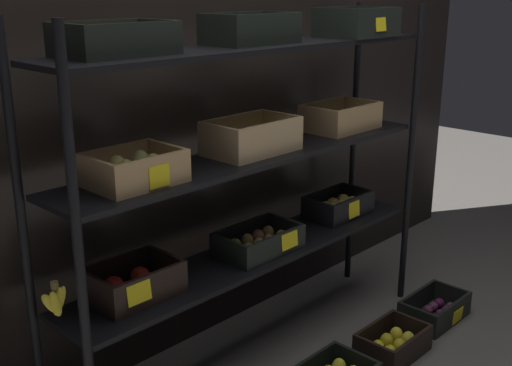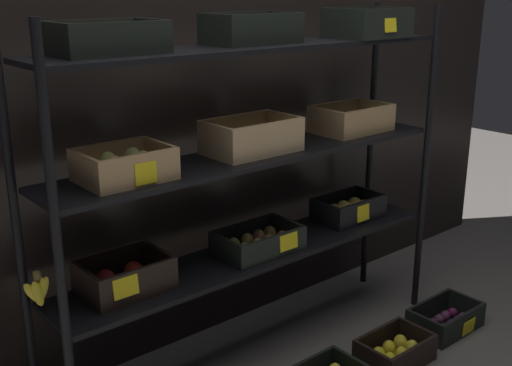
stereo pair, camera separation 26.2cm
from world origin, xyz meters
name	(u,v)px [view 2 (the right image)]	position (x,y,z in m)	size (l,w,h in m)	color
ground_plane	(256,353)	(0.00, 0.00, 0.00)	(10.00, 10.00, 0.00)	#605B56
storefront_wall	(201,84)	(0.00, 0.37, 1.17)	(4.26, 0.12, 2.34)	black
display_rack	(256,151)	(0.01, 0.01, 0.94)	(1.98, 0.38, 1.51)	black
crate_ground_right_lemon	(395,352)	(0.42, -0.45, 0.05)	(0.32, 0.22, 0.12)	black
crate_ground_plum	(445,321)	(0.84, -0.42, 0.04)	(0.35, 0.22, 0.12)	black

